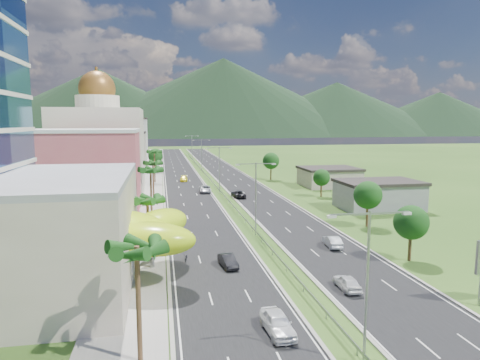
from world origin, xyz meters
TOP-DOWN VIEW (x-y plane):
  - ground at (0.00, 0.00)m, footprint 500.00×500.00m
  - road_left at (-7.50, 90.00)m, footprint 11.00×260.00m
  - road_right at (7.50, 90.00)m, footprint 11.00×260.00m
  - sidewalk_left at (-17.00, 90.00)m, footprint 7.00×260.00m
  - median_guardrail at (0.00, 71.99)m, footprint 0.10×216.06m
  - streetlight_median_a at (0.00, -25.00)m, footprint 6.04×0.25m
  - streetlight_median_b at (0.00, 10.00)m, footprint 6.04×0.25m
  - streetlight_median_c at (0.00, 50.00)m, footprint 6.04×0.25m
  - streetlight_median_d at (0.00, 95.00)m, footprint 6.04×0.25m
  - streetlight_median_e at (0.00, 140.00)m, footprint 6.04×0.25m
  - lime_canopy at (-20.00, -4.00)m, footprint 18.00×15.00m
  - pink_shophouse at (-28.00, 32.00)m, footprint 20.00×15.00m
  - domed_building at (-28.00, 55.00)m, footprint 20.00×20.00m
  - midrise_grey at (-27.00, 80.00)m, footprint 16.00×15.00m
  - midrise_beige at (-27.00, 102.00)m, footprint 16.00×15.00m
  - midrise_white at (-27.00, 125.00)m, footprint 16.00×15.00m
  - shed_near at (28.00, 25.00)m, footprint 15.00×10.00m
  - shed_far at (30.00, 55.00)m, footprint 14.00×12.00m
  - palm_tree_a at (-15.50, -22.00)m, footprint 3.60×3.60m
  - palm_tree_b at (-15.50, 2.00)m, footprint 3.60×3.60m
  - palm_tree_c at (-15.50, 22.00)m, footprint 3.60×3.60m
  - palm_tree_d at (-15.50, 45.00)m, footprint 3.60×3.60m
  - palm_tree_e at (-15.50, 70.00)m, footprint 3.60×3.60m
  - leafy_tree_lfar at (-15.50, 95.00)m, footprint 4.90×4.90m
  - leafy_tree_ra at (16.00, -5.00)m, footprint 4.20×4.20m
  - leafy_tree_rb at (19.00, 12.00)m, footprint 4.55×4.55m
  - leafy_tree_rc at (22.00, 40.00)m, footprint 3.85×3.85m
  - leafy_tree_rd at (18.00, 70.00)m, footprint 4.90×4.90m
  - mountain_ridge at (60.00, 450.00)m, footprint 860.00×140.00m
  - car_white_near_left at (-4.83, -19.70)m, footprint 2.25×5.04m
  - car_dark_left at (-6.28, -3.27)m, footprint 2.06×4.43m
  - car_silver_mid_left at (-3.44, 50.48)m, footprint 3.09×6.09m
  - car_yellow_far_left at (-7.41, 71.30)m, footprint 2.45×5.14m
  - car_white_near_right at (4.55, -12.20)m, footprint 1.80×4.31m
  - car_silver_right at (8.91, 2.06)m, footprint 2.00×4.73m
  - car_dark_far_right at (3.20, 42.21)m, footprint 2.79×5.69m
  - motorcycle at (-10.99, -0.14)m, footprint 0.78×1.78m

SIDE VIEW (x-z plane):
  - ground at x=0.00m, z-range 0.00..0.00m
  - mountain_ridge at x=60.00m, z-range -45.00..45.00m
  - road_left at x=-7.50m, z-range 0.00..0.04m
  - road_right at x=7.50m, z-range 0.00..0.04m
  - sidewalk_left at x=-17.00m, z-range 0.00..0.12m
  - motorcycle at x=-10.99m, z-range 0.04..1.14m
  - median_guardrail at x=0.00m, z-range 0.24..1.00m
  - car_dark_left at x=-6.28m, z-range 0.04..1.44m
  - car_yellow_far_left at x=-7.41m, z-range 0.04..1.49m
  - car_white_near_right at x=4.55m, z-range 0.04..1.50m
  - car_silver_right at x=8.91m, z-range 0.04..1.56m
  - car_dark_far_right at x=3.20m, z-range 0.04..1.60m
  - car_silver_mid_left at x=-3.44m, z-range 0.04..1.69m
  - car_white_near_left at x=-4.83m, z-range 0.04..1.72m
  - shed_far at x=30.00m, z-range 0.00..4.40m
  - shed_near at x=28.00m, z-range 0.00..5.00m
  - leafy_tree_rc at x=22.00m, z-range 1.21..7.54m
  - leafy_tree_ra at x=16.00m, z-range 1.33..8.23m
  - lime_canopy at x=-20.00m, z-range 1.29..8.69m
  - leafy_tree_rb at x=19.00m, z-range 1.44..8.92m
  - leafy_tree_lfar at x=-15.50m, z-range 1.55..9.60m
  - leafy_tree_rd at x=18.00m, z-range 1.55..9.60m
  - midrise_beige at x=-27.00m, z-range 0.00..13.00m
  - streetlight_median_a at x=0.00m, z-range 1.25..12.25m
  - streetlight_median_b at x=0.00m, z-range 1.25..12.25m
  - streetlight_median_c at x=0.00m, z-range 1.25..12.25m
  - streetlight_median_d at x=0.00m, z-range 1.25..12.25m
  - streetlight_median_e at x=0.00m, z-range 1.25..12.25m
  - palm_tree_b at x=-15.50m, z-range 3.01..11.11m
  - pink_shophouse at x=-28.00m, z-range 0.00..15.00m
  - palm_tree_d at x=-15.50m, z-range 3.24..11.84m
  - midrise_grey at x=-27.00m, z-range 0.00..16.00m
  - palm_tree_a at x=-15.50m, z-range 3.47..12.57m
  - palm_tree_e at x=-15.50m, z-range 3.61..13.01m
  - palm_tree_c at x=-15.50m, z-range 3.70..13.30m
  - midrise_white at x=-27.00m, z-range 0.00..18.00m
  - domed_building at x=-28.00m, z-range -3.00..25.70m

